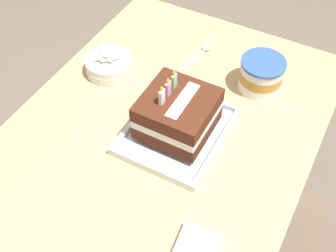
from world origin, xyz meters
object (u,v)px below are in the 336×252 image
birthday_cake (178,113)px  serving_spoon_by_bowls (203,51)px  bowl_stack (109,65)px  napkin_pile (197,248)px  ice_cream_tub (261,75)px  foil_tray (177,132)px

birthday_cake → serving_spoon_by_bowls: size_ratio=1.16×
bowl_stack → napkin_pile: bowl_stack is taller
serving_spoon_by_bowls → napkin_pile: bearing=-155.8°
ice_cream_tub → napkin_pile: 0.53m
foil_tray → napkin_pile: (-0.26, -0.18, 0.00)m
foil_tray → bowl_stack: bowl_stack is taller
serving_spoon_by_bowls → napkin_pile: napkin_pile is taller
foil_tray → napkin_pile: 0.32m
birthday_cake → bowl_stack: bearing=67.6°
serving_spoon_by_bowls → ice_cream_tub: bearing=-107.2°
foil_tray → napkin_pile: foil_tray is taller
foil_tray → serving_spoon_by_bowls: foil_tray is taller
bowl_stack → birthday_cake: bearing=-112.4°
bowl_stack → ice_cream_tub: bowl_stack is taller
foil_tray → napkin_pile: size_ratio=2.88×
foil_tray → ice_cream_tub: bearing=-25.3°
foil_tray → birthday_cake: bearing=90.0°
bowl_stack → napkin_pile: (-0.38, -0.47, -0.01)m
bowl_stack → serving_spoon_by_bowls: (0.21, -0.20, -0.02)m
birthday_cake → bowl_stack: birthday_cake is taller
foil_tray → serving_spoon_by_bowls: 0.34m
serving_spoon_by_bowls → birthday_cake: bearing=-166.0°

